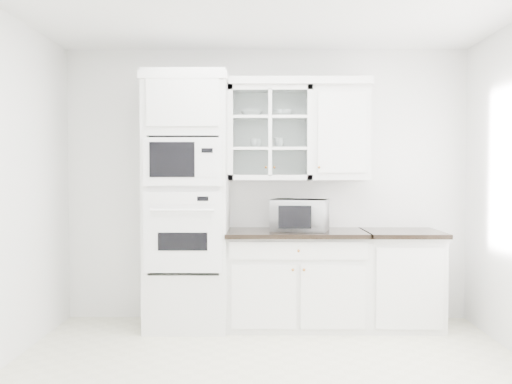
{
  "coord_description": "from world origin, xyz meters",
  "views": [
    {
      "loc": [
        -0.06,
        -3.69,
        1.47
      ],
      "look_at": [
        -0.1,
        1.05,
        1.3
      ],
      "focal_mm": 38.0,
      "sensor_mm": 36.0,
      "label": 1
    }
  ],
  "objects": [
    {
      "name": "bowl_a",
      "position": [
        -0.15,
        1.57,
        2.04
      ],
      "size": [
        0.24,
        0.24,
        0.05
      ],
      "primitive_type": "imported",
      "rotation": [
        0.0,
        0.0,
        0.1
      ],
      "color": "white",
      "rests_on": "upper_cabinet_glass"
    },
    {
      "name": "room_shell",
      "position": [
        0.0,
        0.43,
        1.78
      ],
      "size": [
        4.0,
        3.5,
        2.7
      ],
      "color": "white",
      "rests_on": "ground"
    },
    {
      "name": "upper_cabinet_glass",
      "position": [
        0.03,
        1.58,
        1.85
      ],
      "size": [
        0.8,
        0.33,
        0.9
      ],
      "color": "white",
      "rests_on": "room_shell"
    },
    {
      "name": "base_cabinet_run",
      "position": [
        0.28,
        1.45,
        0.46
      ],
      "size": [
        1.32,
        0.67,
        0.92
      ],
      "color": "white",
      "rests_on": "ground"
    },
    {
      "name": "oven_column",
      "position": [
        -0.75,
        1.42,
        1.2
      ],
      "size": [
        0.76,
        0.68,
        2.4
      ],
      "color": "white",
      "rests_on": "ground"
    },
    {
      "name": "ground",
      "position": [
        0.0,
        0.0,
        0.01
      ],
      "size": [
        4.0,
        3.5,
        0.01
      ],
      "primitive_type": "cube",
      "color": "beige",
      "rests_on": "ground"
    },
    {
      "name": "bowl_b",
      "position": [
        0.14,
        1.6,
        2.04
      ],
      "size": [
        0.22,
        0.22,
        0.07
      ],
      "primitive_type": "imported",
      "rotation": [
        0.0,
        0.0,
        -0.03
      ],
      "color": "white",
      "rests_on": "upper_cabinet_glass"
    },
    {
      "name": "upper_cabinet_solid",
      "position": [
        0.71,
        1.58,
        1.85
      ],
      "size": [
        0.55,
        0.33,
        0.9
      ],
      "primitive_type": "cube",
      "color": "white",
      "rests_on": "room_shell"
    },
    {
      "name": "cup_a",
      "position": [
        -0.1,
        1.57,
        1.75
      ],
      "size": [
        0.12,
        0.12,
        0.09
      ],
      "primitive_type": "imported",
      "rotation": [
        0.0,
        0.0,
        0.07
      ],
      "color": "white",
      "rests_on": "upper_cabinet_glass"
    },
    {
      "name": "cup_b",
      "position": [
        0.12,
        1.59,
        1.76
      ],
      "size": [
        0.11,
        0.11,
        0.1
      ],
      "primitive_type": "imported",
      "rotation": [
        0.0,
        0.0,
        0.04
      ],
      "color": "white",
      "rests_on": "upper_cabinet_glass"
    },
    {
      "name": "crown_molding",
      "position": [
        -0.07,
        1.56,
        2.33
      ],
      "size": [
        2.14,
        0.38,
        0.07
      ],
      "primitive_type": "cube",
      "color": "white",
      "rests_on": "room_shell"
    },
    {
      "name": "countertop_microwave",
      "position": [
        0.32,
        1.45,
        1.07
      ],
      "size": [
        0.6,
        0.54,
        0.3
      ],
      "primitive_type": "imported",
      "rotation": [
        0.0,
        0.0,
        2.89
      ],
      "color": "white",
      "rests_on": "base_cabinet_run"
    },
    {
      "name": "extra_base_cabinet",
      "position": [
        1.28,
        1.45,
        0.46
      ],
      "size": [
        0.72,
        0.67,
        0.92
      ],
      "color": "white",
      "rests_on": "ground"
    }
  ]
}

